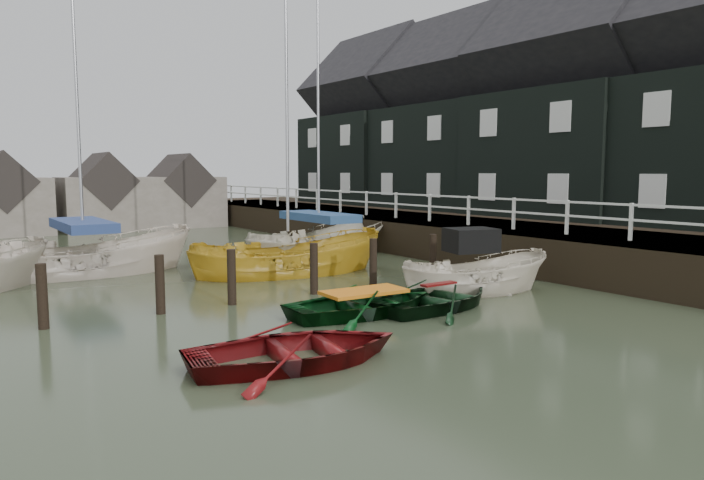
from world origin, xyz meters
TOP-DOWN VIEW (x-y plane):
  - ground at (0.00, 0.00)m, footprint 120.00×120.00m
  - pier at (9.48, 10.00)m, footprint 3.04×32.00m
  - land_strip at (15.00, 10.00)m, footprint 14.00×38.00m
  - quay_houses at (14.99, 8.66)m, footprint 6.52×28.14m
  - mooring_pilings at (-1.11, 3.00)m, footprint 13.72×0.22m
  - far_sheds at (0.83, 26.00)m, footprint 14.00×4.08m
  - rowboat_red at (-2.26, -2.19)m, footprint 4.22×3.32m
  - rowboat_green at (0.92, 0.26)m, footprint 3.93×2.90m
  - rowboat_dkgreen at (2.84, -0.20)m, footprint 4.21×3.31m
  - motorboat at (4.91, 0.60)m, footprint 4.69×2.78m
  - sailboat_b at (-3.24, 10.05)m, footprint 7.11×2.90m
  - sailboat_c at (2.30, 6.45)m, footprint 6.88×3.58m
  - sailboat_d at (5.08, 9.08)m, footprint 7.39×4.23m

SIDE VIEW (x-z plane):
  - ground at x=0.00m, z-range 0.00..0.00m
  - land_strip at x=15.00m, z-range -0.75..0.75m
  - rowboat_red at x=-2.26m, z-range -0.40..0.40m
  - rowboat_green at x=0.92m, z-range -0.39..0.39m
  - rowboat_dkgreen at x=2.84m, z-range -0.40..0.40m
  - sailboat_c at x=2.30m, z-range -5.62..5.64m
  - sailboat_d at x=5.08m, z-range -5.87..5.99m
  - sailboat_b at x=-3.24m, z-range -6.31..6.43m
  - motorboat at x=4.91m, z-range -1.22..1.41m
  - mooring_pilings at x=-1.11m, z-range -0.40..1.40m
  - pier at x=9.48m, z-range -0.64..2.06m
  - far_sheds at x=0.83m, z-range -0.34..4.06m
  - quay_houses at x=14.99m, z-range 0.68..10.68m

